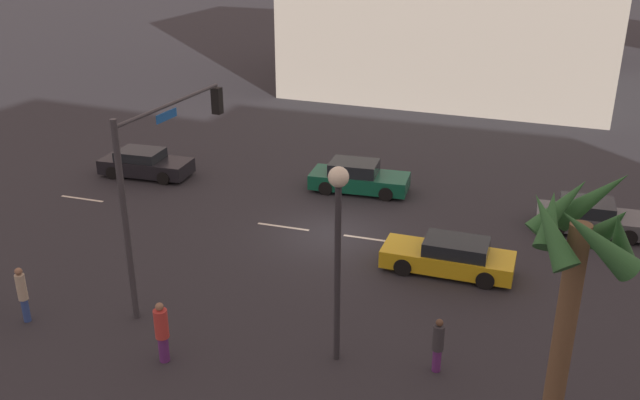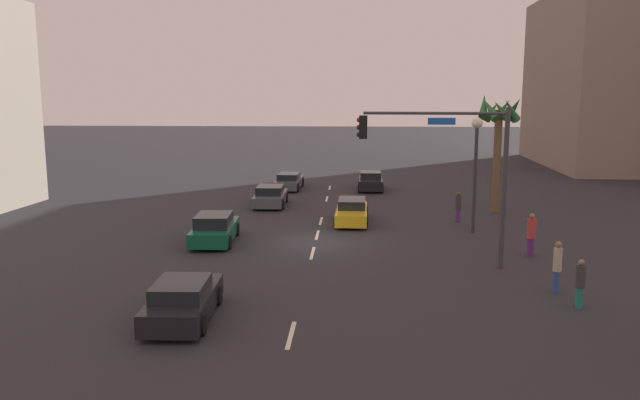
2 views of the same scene
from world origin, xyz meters
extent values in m
plane|color=#28282D|center=(0.00, 0.00, 0.00)|extent=(220.00, 220.00, 0.00)
cube|color=silver|center=(-18.00, 0.00, 0.01)|extent=(1.97, 0.14, 0.01)
cube|color=silver|center=(-12.84, 0.00, 0.01)|extent=(2.15, 0.14, 0.01)
cube|color=silver|center=(-5.21, 0.00, 0.01)|extent=(2.19, 0.14, 0.01)
cube|color=silver|center=(-1.63, 0.00, 0.01)|extent=(2.17, 0.14, 0.01)
cube|color=silver|center=(2.07, 0.00, 0.01)|extent=(2.26, 0.14, 0.01)
cube|color=silver|center=(11.86, 0.00, 0.01)|extent=(2.20, 0.14, 0.01)
cube|color=#474C51|center=(-17.28, -3.03, 0.46)|extent=(4.54, 1.90, 0.60)
cube|color=black|center=(-17.01, -3.05, 0.99)|extent=(2.21, 1.59, 0.46)
cylinder|color=black|center=(-18.70, -3.77, 0.32)|extent=(0.65, 0.25, 0.64)
cylinder|color=black|center=(-18.63, -2.17, 0.32)|extent=(0.65, 0.25, 0.64)
cylinder|color=black|center=(-15.93, -3.90, 0.32)|extent=(0.65, 0.25, 0.64)
cylinder|color=black|center=(-15.86, -2.30, 0.32)|extent=(0.65, 0.25, 0.64)
cube|color=black|center=(10.64, -3.56, 0.51)|extent=(4.50, 1.97, 0.70)
cube|color=black|center=(10.90, -3.55, 1.08)|extent=(2.19, 1.67, 0.46)
cylinder|color=black|center=(9.30, -4.46, 0.32)|extent=(0.65, 0.25, 0.64)
cylinder|color=black|center=(9.23, -2.76, 0.32)|extent=(0.65, 0.25, 0.64)
cylinder|color=black|center=(12.04, -4.35, 0.32)|extent=(0.65, 0.25, 0.64)
cylinder|color=black|center=(11.98, -2.66, 0.32)|extent=(0.65, 0.25, 0.64)
cube|color=black|center=(-17.09, 3.09, 0.52)|extent=(4.08, 1.79, 0.72)
cube|color=black|center=(-17.33, 3.09, 1.11)|extent=(1.97, 1.55, 0.46)
cylinder|color=black|center=(-15.82, 3.89, 0.32)|extent=(0.64, 0.23, 0.64)
cylinder|color=black|center=(-15.84, 2.26, 0.32)|extent=(0.64, 0.23, 0.64)
cylinder|color=black|center=(-18.33, 3.92, 0.32)|extent=(0.64, 0.23, 0.64)
cylinder|color=black|center=(-18.35, 2.29, 0.32)|extent=(0.64, 0.23, 0.64)
cube|color=#0F5138|center=(0.12, -4.87, 0.50)|extent=(4.62, 2.07, 0.68)
cube|color=black|center=(0.39, -4.86, 1.13)|extent=(2.26, 1.72, 0.57)
cylinder|color=black|center=(-1.24, -5.81, 0.32)|extent=(0.65, 0.25, 0.64)
cylinder|color=black|center=(-1.33, -4.08, 0.32)|extent=(0.65, 0.25, 0.64)
cylinder|color=black|center=(1.56, -5.66, 0.32)|extent=(0.65, 0.25, 0.64)
cylinder|color=black|center=(1.47, -3.93, 0.32)|extent=(0.65, 0.25, 0.64)
cube|color=#474C51|center=(-10.00, -3.49, 0.48)|extent=(4.36, 1.90, 0.64)
cube|color=black|center=(-9.75, -3.49, 1.06)|extent=(2.10, 1.65, 0.52)
cylinder|color=black|center=(-11.33, -4.38, 0.32)|extent=(0.64, 0.23, 0.64)
cylinder|color=black|center=(-11.36, -2.65, 0.32)|extent=(0.64, 0.23, 0.64)
cylinder|color=black|center=(-8.65, -4.34, 0.32)|extent=(0.64, 0.23, 0.64)
cylinder|color=black|center=(-8.68, -2.61, 0.32)|extent=(0.64, 0.23, 0.64)
cube|color=gold|center=(-4.93, 1.73, 0.48)|extent=(4.71, 1.78, 0.64)
cube|color=black|center=(-5.21, 1.74, 1.04)|extent=(2.27, 1.53, 0.49)
cylinder|color=black|center=(-3.47, 2.50, 0.32)|extent=(0.64, 0.23, 0.64)
cylinder|color=black|center=(-3.50, 0.91, 0.32)|extent=(0.64, 0.23, 0.64)
cylinder|color=black|center=(-6.36, 2.56, 0.32)|extent=(0.64, 0.23, 0.64)
cylinder|color=black|center=(-6.40, 0.97, 0.32)|extent=(0.64, 0.23, 0.64)
cylinder|color=#38383D|center=(4.07, 7.92, 3.29)|extent=(0.20, 0.20, 6.58)
cylinder|color=#38383D|center=(3.86, 5.06, 6.33)|extent=(0.54, 5.73, 0.12)
cube|color=black|center=(3.65, 2.20, 5.75)|extent=(0.34, 0.34, 0.95)
sphere|color=red|center=(3.64, 2.02, 6.05)|extent=(0.20, 0.20, 0.20)
sphere|color=#392605|center=(3.64, 2.02, 5.75)|extent=(0.20, 0.20, 0.20)
sphere|color=black|center=(3.64, 2.02, 5.45)|extent=(0.20, 0.20, 0.20)
cube|color=#1959B2|center=(3.88, 5.34, 6.01)|extent=(0.12, 1.10, 0.28)
cylinder|color=#2D2D33|center=(-2.66, 8.02, 2.68)|extent=(0.18, 0.18, 5.37)
sphere|color=#F2EACC|center=(-2.66, 8.02, 5.65)|extent=(0.56, 0.56, 0.56)
cylinder|color=#59266B|center=(2.04, 9.68, 0.40)|extent=(0.35, 0.35, 0.81)
cylinder|color=#BF3833|center=(2.04, 9.68, 1.25)|extent=(0.47, 0.47, 0.88)
sphere|color=#8C664C|center=(2.04, 9.68, 1.81)|extent=(0.24, 0.24, 0.24)
cylinder|color=#2D478C|center=(7.26, 9.17, 0.40)|extent=(0.29, 0.29, 0.80)
cylinder|color=#B2A58C|center=(7.26, 9.17, 1.23)|extent=(0.39, 0.39, 0.87)
sphere|color=#8C664C|center=(7.26, 9.17, 1.78)|extent=(0.23, 0.23, 0.23)
cylinder|color=#59266B|center=(-5.51, 7.71, 0.35)|extent=(0.34, 0.34, 0.71)
cylinder|color=#333338|center=(-5.51, 7.71, 1.09)|extent=(0.46, 0.46, 0.77)
sphere|color=brown|center=(-5.51, 7.71, 1.59)|extent=(0.21, 0.21, 0.21)
cylinder|color=#1E7266|center=(8.89, 9.43, 0.35)|extent=(0.27, 0.27, 0.70)
cylinder|color=#333338|center=(8.89, 9.43, 1.08)|extent=(0.36, 0.36, 0.76)
sphere|color=#8C664C|center=(8.89, 9.43, 1.57)|extent=(0.21, 0.21, 0.21)
cylinder|color=brown|center=(-8.49, 10.40, 3.08)|extent=(0.46, 0.46, 6.16)
cone|color=#2D6633|center=(-7.89, 10.38, 6.17)|extent=(0.61, 1.22, 1.29)
cone|color=#2D6633|center=(-7.91, 10.94, 6.18)|extent=(1.43, 1.48, 1.53)
cone|color=#2D6633|center=(-8.72, 11.29, 6.24)|extent=(1.86, 0.98, 1.62)
cone|color=#2D6633|center=(-9.21, 10.71, 6.07)|extent=(1.03, 1.42, 1.62)
cone|color=#2D6633|center=(-9.07, 10.09, 6.08)|extent=(1.09, 1.38, 1.36)
cone|color=#2D6633|center=(-8.70, 9.53, 6.41)|extent=(1.71, 0.92, 1.69)
cone|color=#2D6633|center=(-8.07, 9.77, 6.24)|extent=(1.54, 1.28, 1.47)
cube|color=gray|center=(-34.59, 29.54, 8.40)|extent=(22.22, 18.07, 16.80)
camera|label=1|loc=(-7.37, 24.00, 11.94)|focal=38.46mm
camera|label=2|loc=(29.58, 1.83, 7.10)|focal=35.31mm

